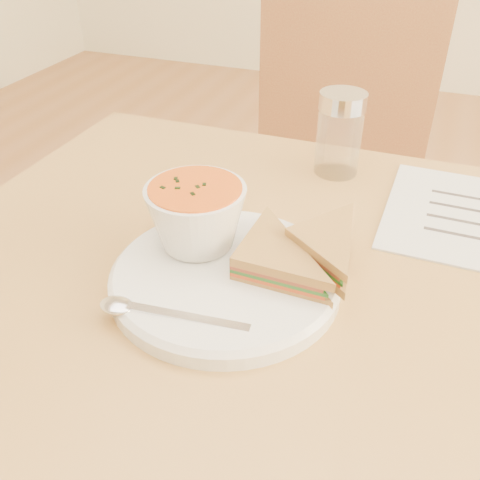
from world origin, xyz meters
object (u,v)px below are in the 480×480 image
at_px(condiment_shaker, 339,134).
at_px(chair_far, 328,191).
at_px(soup_bowl, 197,219).
at_px(dining_table, 305,462).
at_px(plate, 225,278).

bearing_deg(condiment_shaker, chair_far, 100.98).
bearing_deg(soup_bowl, condiment_shaker, 69.23).
relative_size(dining_table, plate, 3.88).
height_order(chair_far, condiment_shaker, chair_far).
distance_m(dining_table, chair_far, 0.66).
relative_size(dining_table, soup_bowl, 8.68).
relative_size(soup_bowl, condiment_shaker, 0.92).
bearing_deg(dining_table, plate, -150.51).
bearing_deg(soup_bowl, chair_far, 87.28).
bearing_deg(chair_far, soup_bowl, 82.35).
height_order(soup_bowl, condiment_shaker, condiment_shaker).
distance_m(dining_table, plate, 0.40).
bearing_deg(dining_table, chair_far, 100.68).
bearing_deg(condiment_shaker, dining_table, -79.79).
height_order(chair_far, soup_bowl, chair_far).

